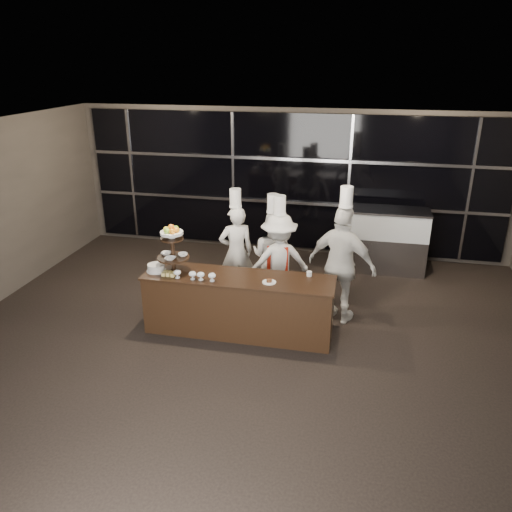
% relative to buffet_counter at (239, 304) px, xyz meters
% --- Properties ---
extents(room, '(10.00, 10.00, 10.00)m').
position_rel_buffet_counter_xyz_m(room, '(0.21, -1.37, 1.03)').
color(room, black).
rests_on(room, ground).
extents(window_wall, '(8.60, 0.10, 2.80)m').
position_rel_buffet_counter_xyz_m(window_wall, '(0.21, 3.56, 1.04)').
color(window_wall, black).
rests_on(window_wall, ground).
extents(buffet_counter, '(2.84, 0.74, 0.92)m').
position_rel_buffet_counter_xyz_m(buffet_counter, '(0.00, 0.00, 0.00)').
color(buffet_counter, black).
rests_on(buffet_counter, ground).
extents(display_stand, '(0.48, 0.48, 0.74)m').
position_rel_buffet_counter_xyz_m(display_stand, '(-1.00, -0.00, 0.87)').
color(display_stand, black).
rests_on(display_stand, buffet_counter).
extents(compotes, '(0.64, 0.11, 0.12)m').
position_rel_buffet_counter_xyz_m(compotes, '(-0.58, -0.22, 0.54)').
color(compotes, silver).
rests_on(compotes, buffet_counter).
extents(layer_cake, '(0.30, 0.30, 0.11)m').
position_rel_buffet_counter_xyz_m(layer_cake, '(-1.26, -0.05, 0.51)').
color(layer_cake, white).
rests_on(layer_cake, buffet_counter).
extents(pastry_squares, '(0.20, 0.13, 0.05)m').
position_rel_buffet_counter_xyz_m(pastry_squares, '(-1.02, -0.17, 0.48)').
color(pastry_squares, '#DBC66B').
rests_on(pastry_squares, buffet_counter).
extents(small_plate, '(0.20, 0.20, 0.05)m').
position_rel_buffet_counter_xyz_m(small_plate, '(0.48, -0.10, 0.47)').
color(small_plate, white).
rests_on(small_plate, buffet_counter).
extents(chef_cup, '(0.08, 0.08, 0.07)m').
position_rel_buffet_counter_xyz_m(chef_cup, '(1.02, 0.25, 0.49)').
color(chef_cup, white).
rests_on(chef_cup, buffet_counter).
extents(display_case, '(1.52, 0.67, 1.24)m').
position_rel_buffet_counter_xyz_m(display_case, '(2.22, 2.93, 0.22)').
color(display_case, '#A5A5AA').
rests_on(display_case, ground).
extents(chef_a, '(0.70, 0.61, 1.93)m').
position_rel_buffet_counter_xyz_m(chef_a, '(-0.34, 1.22, 0.38)').
color(chef_a, silver).
rests_on(chef_a, ground).
extents(chef_b, '(0.90, 0.79, 1.87)m').
position_rel_buffet_counter_xyz_m(chef_b, '(0.28, 1.24, 0.33)').
color(chef_b, silver).
rests_on(chef_b, ground).
extents(chef_c, '(1.19, 0.95, 1.92)m').
position_rel_buffet_counter_xyz_m(chef_c, '(0.44, 0.98, 0.35)').
color(chef_c, silver).
rests_on(chef_c, ground).
extents(chef_d, '(1.20, 0.83, 2.18)m').
position_rel_buffet_counter_xyz_m(chef_d, '(1.47, 0.70, 0.49)').
color(chef_d, silver).
rests_on(chef_d, ground).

